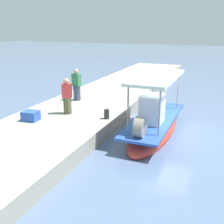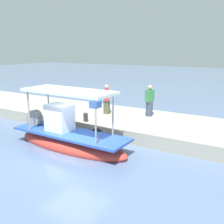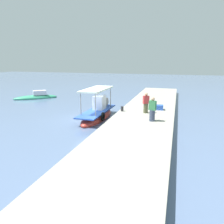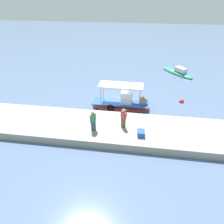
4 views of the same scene
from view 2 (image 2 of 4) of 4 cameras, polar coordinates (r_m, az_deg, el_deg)
The scene contains 7 objects.
ground_plane at distance 11.59m, azimuth -7.84°, elevation -8.82°, with size 120.00×120.00×0.00m, color slate.
dock_quay at distance 15.06m, azimuth 3.09°, elevation -2.17°, with size 36.00×4.73×0.65m, color #9A978A.
main_fishing_boat at distance 12.18m, azimuth -9.34°, elevation -5.38°, with size 5.92×1.79×3.00m.
fisherman_near_bollard at distance 15.47m, azimuth -1.16°, elevation 2.47°, with size 0.53×0.55×1.72m.
fisherman_by_crate at distance 15.08m, azimuth 8.09°, elevation 2.15°, with size 0.49×0.56×1.78m.
mooring_bollard at distance 13.96m, azimuth -5.71°, elevation -1.14°, with size 0.24×0.24×0.44m, color #2D2D33.
cargo_crate at distance 17.22m, azimuth -3.58°, elevation 1.65°, with size 0.69×0.56×0.43m, color blue.
Camera 2 is at (-6.90, 8.24, 4.35)m, focal length 42.37 mm.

